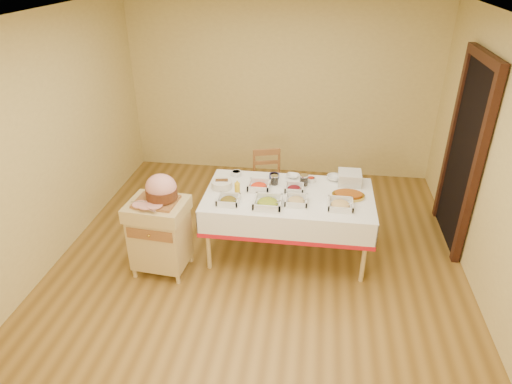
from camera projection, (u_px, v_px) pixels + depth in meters
room_shell at (258, 158)px, 4.47m from camera, size 5.00×5.00×5.00m
doorway at (465, 152)px, 5.07m from camera, size 0.09×1.10×2.20m
dining_table at (288, 207)px, 5.02m from camera, size 1.82×1.02×0.76m
butcher_cart at (160, 232)px, 4.80m from camera, size 0.63×0.54×0.83m
dining_chair at (268, 182)px, 5.90m from camera, size 0.47×0.46×0.85m
ham_on_board at (160, 190)px, 4.59m from camera, size 0.45×0.43×0.30m
serving_dish_a at (228, 200)px, 4.76m from camera, size 0.23×0.23×0.10m
serving_dish_b at (268, 203)px, 4.70m from camera, size 0.29×0.29×0.12m
serving_dish_c at (296, 201)px, 4.75m from camera, size 0.23×0.23×0.09m
serving_dish_d at (340, 205)px, 4.68m from camera, size 0.26×0.26×0.10m
serving_dish_e at (259, 186)px, 5.03m from camera, size 0.25×0.24×0.11m
serving_dish_f at (294, 188)px, 5.00m from camera, size 0.21×0.20×0.10m
small_bowl_left at (236, 173)px, 5.33m from camera, size 0.12×0.12×0.05m
small_bowl_mid at (274, 176)px, 5.28m from camera, size 0.12×0.12×0.05m
small_bowl_right at (311, 180)px, 5.19m from camera, size 0.10×0.10×0.05m
bowl_white_imported at (293, 176)px, 5.29m from camera, size 0.17×0.17×0.04m
bowl_small_imported at (334, 178)px, 5.24m from camera, size 0.17×0.17×0.05m
preserve_jar_left at (274, 180)px, 5.13m from camera, size 0.09×0.09×0.11m
preserve_jar_right at (304, 181)px, 5.11m from camera, size 0.10×0.10×0.12m
mustard_bottle at (237, 189)px, 4.88m from camera, size 0.06×0.06×0.18m
bread_basket at (222, 184)px, 5.05m from camera, size 0.23×0.23×0.10m
plate_stack at (350, 178)px, 5.13m from camera, size 0.25×0.25×0.14m
brass_platter at (348, 195)px, 4.88m from camera, size 0.35×0.25×0.05m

